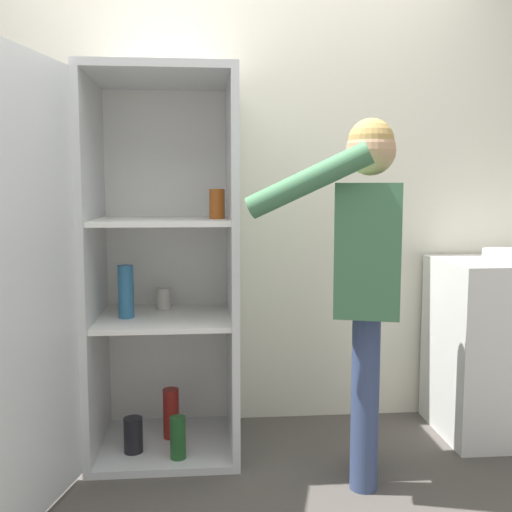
{
  "coord_description": "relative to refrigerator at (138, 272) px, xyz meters",
  "views": [
    {
      "loc": [
        -0.18,
        -2.21,
        1.26
      ],
      "look_at": [
        0.07,
        0.62,
        0.94
      ],
      "focal_mm": 42.0,
      "sensor_mm": 36.0,
      "label": 1
    }
  ],
  "objects": [
    {
      "name": "bowl",
      "position": [
        1.81,
        0.15,
        0.05
      ],
      "size": [
        0.22,
        0.22,
        0.05
      ],
      "color": "white",
      "rests_on": "counter"
    },
    {
      "name": "person",
      "position": [
        0.98,
        -0.29,
        0.09
      ],
      "size": [
        0.72,
        0.58,
        1.54
      ],
      "color": "#384770",
      "rests_on": "ground_plane"
    },
    {
      "name": "ground_plane",
      "position": [
        0.47,
        -0.52,
        -0.88
      ],
      "size": [
        12.0,
        12.0,
        0.0
      ],
      "primitive_type": "plane",
      "color": "#4C4742"
    },
    {
      "name": "wall_back",
      "position": [
        0.47,
        0.46,
        0.4
      ],
      "size": [
        7.0,
        0.06,
        2.55
      ],
      "color": "silver",
      "rests_on": "ground_plane"
    },
    {
      "name": "counter",
      "position": [
        1.86,
        0.13,
        -0.43
      ],
      "size": [
        0.74,
        0.56,
        0.9
      ],
      "color": "white",
      "rests_on": "ground_plane"
    },
    {
      "name": "refrigerator",
      "position": [
        0.0,
        0.0,
        0.0
      ],
      "size": [
        0.9,
        1.29,
        1.78
      ],
      "color": "silver",
      "rests_on": "ground_plane"
    }
  ]
}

